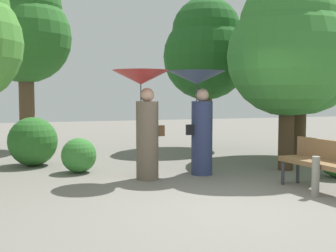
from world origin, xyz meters
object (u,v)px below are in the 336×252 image
Objects in this scene: person_left at (144,107)px; park_bench at (323,160)px; tree_mid_right at (301,42)px; tree_far_back at (206,49)px; tree_near_right at (288,46)px; path_marker_post at (316,176)px; person_right at (199,105)px; tree_mid_left at (25,28)px.

park_bench is at bearing -133.00° from person_left.
tree_far_back is (-1.34, 2.63, 0.06)m from tree_mid_right.
tree_near_right is 3.90m from tree_far_back.
park_bench reaches higher than path_marker_post.
park_bench is at bearing -94.55° from tree_far_back.
person_right is at bearing -159.63° from tree_mid_right.
tree_far_back reaches higher than park_bench.
person_right is 3.68m from tree_mid_right.
tree_mid_left reaches higher than park_bench.
path_marker_post is at bearing -122.25° from tree_mid_right.
tree_mid_left reaches higher than tree_far_back.
person_left reaches higher than park_bench.
person_right reaches higher than park_bench.
path_marker_post is at bearing -113.26° from tree_near_right.
person_left is 3.23× the size of path_marker_post.
tree_far_back is 7.07× the size of path_marker_post.
person_left is at bearing -127.15° from tree_far_back.
tree_far_back is (2.97, 3.92, 1.57)m from person_left.
person_right is 0.40× the size of tree_mid_left.
tree_far_back is at bearing 116.97° from tree_mid_right.
path_marker_post is at bearing -60.04° from tree_mid_left.
tree_near_right reaches higher than park_bench.
tree_mid_left is 5.22m from tree_far_back.
tree_mid_right is (3.16, 1.18, 1.47)m from person_right.
person_right is at bearing -151.40° from park_bench.
person_right is 6.38m from tree_mid_left.
tree_near_right is at bearing -98.79° from person_right.
tree_near_right is 6.43× the size of path_marker_post.
path_marker_post is (1.03, -2.21, -1.07)m from person_right.
person_right is at bearing -57.98° from tree_mid_left.
person_left is 3.20m from path_marker_post.
tree_far_back reaches higher than person_left.
person_left is at bearing 135.86° from path_marker_post.
tree_mid_left is at bearing 25.45° from person_right.
tree_near_right is at bearing -134.27° from tree_mid_right.
tree_far_back is (-0.12, 3.88, 0.33)m from tree_near_right.
tree_mid_left is 7.51m from tree_mid_right.
tree_near_right is at bearing -95.95° from person_left.
tree_mid_right is (1.22, 1.25, 0.27)m from tree_near_right.
tree_mid_right is 7.30× the size of path_marker_post.
tree_mid_right is at bearing -63.03° from tree_far_back.
tree_mid_right is at bearing -79.97° from person_left.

